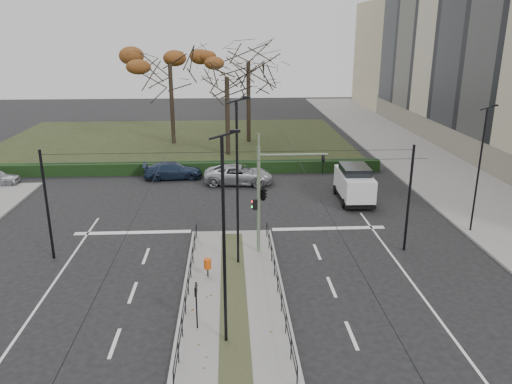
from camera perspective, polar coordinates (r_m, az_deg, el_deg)
ground at (r=25.81m, az=-2.68°, el=-8.95°), size 140.00×140.00×0.00m
median_island at (r=23.57m, az=-2.60°, el=-11.53°), size 4.40×15.00×0.14m
sidewalk_east at (r=49.90m, az=18.17°, el=3.55°), size 8.00×90.00×0.14m
park at (r=56.55m, az=-9.20°, el=5.79°), size 38.00×26.00×0.10m
hedge at (r=43.50m, az=-10.92°, el=2.69°), size 38.00×1.00×1.00m
median_railing at (r=23.05m, az=-2.63°, el=-9.69°), size 4.14×13.24×0.92m
catenary at (r=25.99m, az=-2.83°, el=-0.58°), size 20.00×34.00×6.00m
traffic_light at (r=26.39m, az=1.03°, el=0.03°), size 3.99×2.29×5.86m
litter_bin at (r=24.73m, az=-5.56°, el=-8.19°), size 0.36×0.36×0.93m
info_panel at (r=20.37m, az=-6.88°, el=-11.55°), size 0.11×0.51×1.95m
streetlamp_median_near at (r=18.27m, az=-3.62°, el=-5.58°), size 0.69×0.14×8.32m
streetlamp_median_far at (r=24.74m, az=-2.11°, el=1.13°), size 0.72×0.15×8.60m
streetlamp_sidewalk at (r=31.95m, az=24.15°, el=2.45°), size 0.63×0.13×7.59m
parked_car_third at (r=41.86m, az=-9.49°, el=2.45°), size 4.94×2.38×1.39m
parked_car_fourth at (r=39.87m, az=-1.97°, el=2.02°), size 5.71×3.06×1.52m
white_van at (r=36.32m, az=11.15°, el=1.04°), size 2.35×4.98×2.58m
rust_tree at (r=54.12m, az=-9.82°, el=14.16°), size 8.26×8.26×10.92m
bare_tree_center at (r=54.30m, az=-0.88°, el=13.98°), size 8.20×8.20×11.29m
bare_tree_near at (r=48.40m, az=-3.34°, el=12.33°), size 5.63×5.63×9.91m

